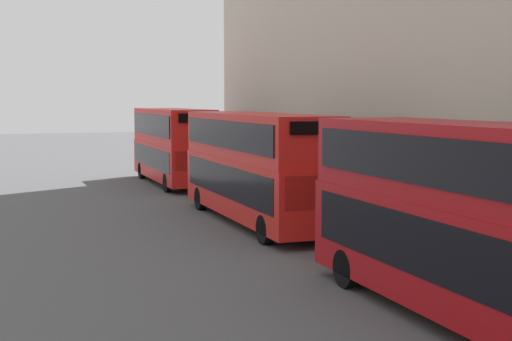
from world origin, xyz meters
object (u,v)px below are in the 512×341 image
Objects in this scene: bus_leading at (481,216)px; pedestrian at (277,189)px; bus_third_in_queue at (173,143)px; bus_second_in_queue at (256,163)px.

pedestrian is (2.60, 17.92, -1.68)m from bus_leading.
pedestrian is (2.60, -9.58, -1.65)m from bus_third_in_queue.
bus_second_in_queue is at bearing 90.00° from bus_leading.
bus_second_in_queue is at bearing -90.00° from bus_third_in_queue.
bus_leading is 13.75m from bus_second_in_queue.
bus_third_in_queue is (0.00, 27.50, -0.03)m from bus_leading.
bus_leading reaches higher than pedestrian.
bus_leading is at bearing -90.00° from bus_third_in_queue.
bus_second_in_queue reaches higher than pedestrian.
bus_leading is at bearing -90.00° from bus_second_in_queue.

